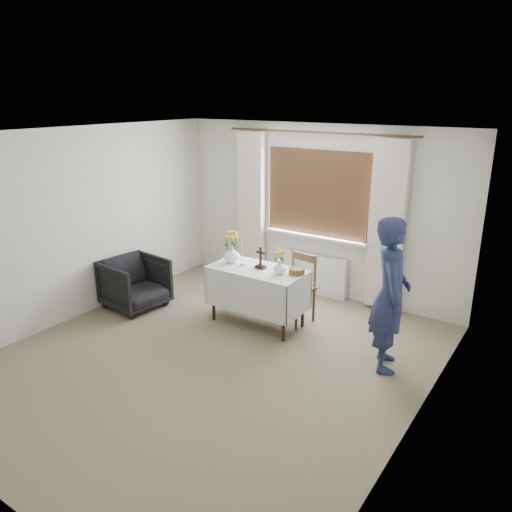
% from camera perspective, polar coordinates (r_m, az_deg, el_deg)
% --- Properties ---
extents(ground, '(5.00, 5.00, 0.00)m').
position_cam_1_polar(ground, '(5.83, -5.06, -11.66)').
color(ground, gray).
rests_on(ground, ground).
extents(altar_table, '(1.24, 0.64, 0.76)m').
position_cam_1_polar(altar_table, '(6.49, 0.17, -4.63)').
color(altar_table, white).
rests_on(altar_table, ground).
extents(wooden_chair, '(0.48, 0.48, 0.92)m').
position_cam_1_polar(wooden_chair, '(6.53, 4.45, -3.80)').
color(wooden_chair, '#56371D').
rests_on(wooden_chair, ground).
extents(armchair, '(0.86, 0.84, 0.71)m').
position_cam_1_polar(armchair, '(7.19, -13.65, -3.06)').
color(armchair, black).
rests_on(armchair, ground).
extents(person, '(0.62, 0.73, 1.70)m').
position_cam_1_polar(person, '(5.49, 15.09, -4.31)').
color(person, navy).
rests_on(person, ground).
extents(radiator, '(1.10, 0.10, 0.60)m').
position_cam_1_polar(radiator, '(7.55, 6.44, -2.05)').
color(radiator, white).
rests_on(radiator, ground).
extents(wooden_cross, '(0.13, 0.10, 0.28)m').
position_cam_1_polar(wooden_cross, '(6.32, 0.52, -0.20)').
color(wooden_cross, black).
rests_on(wooden_cross, altar_table).
extents(candlestick_left, '(0.11, 0.11, 0.35)m').
position_cam_1_polar(candlestick_left, '(6.40, -1.61, 0.35)').
color(candlestick_left, silver).
rests_on(candlestick_left, altar_table).
extents(candlestick_right, '(0.11, 0.11, 0.33)m').
position_cam_1_polar(candlestick_right, '(6.18, 2.49, -0.41)').
color(candlestick_right, silver).
rests_on(candlestick_right, altar_table).
extents(flower_vase_left, '(0.24, 0.24, 0.22)m').
position_cam_1_polar(flower_vase_left, '(6.56, -2.79, 0.19)').
color(flower_vase_left, white).
rests_on(flower_vase_left, altar_table).
extents(flower_vase_right, '(0.19, 0.19, 0.17)m').
position_cam_1_polar(flower_vase_right, '(6.15, 2.73, -1.33)').
color(flower_vase_right, white).
rests_on(flower_vase_right, altar_table).
extents(wicker_basket, '(0.20, 0.20, 0.08)m').
position_cam_1_polar(wicker_basket, '(6.17, 4.69, -1.72)').
color(wicker_basket, brown).
rests_on(wicker_basket, altar_table).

